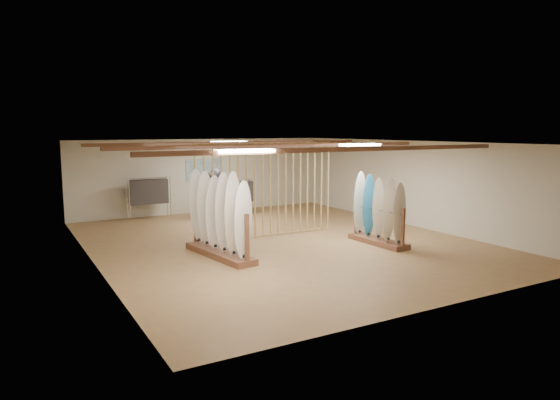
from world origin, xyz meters
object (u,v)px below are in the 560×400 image
clothing_rack_a (149,192)px  shopper_a (215,190)px  rack_left (219,228)px  shopper_b (213,193)px  clothing_rack_b (239,192)px  rack_right (378,221)px

clothing_rack_a → shopper_a: shopper_a is taller
rack_left → shopper_b: bearing=62.0°
clothing_rack_a → shopper_a: (2.11, -1.01, 0.03)m
rack_left → shopper_a: bearing=61.0°
clothing_rack_a → clothing_rack_b: clothing_rack_a is taller
clothing_rack_b → rack_right: bearing=-94.5°
rack_right → clothing_rack_a: bearing=121.2°
clothing_rack_b → rack_left: bearing=-137.6°
clothing_rack_b → shopper_a: 0.98m
rack_left → shopper_b: rack_left is taller
rack_right → shopper_a: 6.43m
clothing_rack_b → shopper_a: shopper_a is taller
rack_left → clothing_rack_b: bearing=52.6°
shopper_a → shopper_b: bearing=59.8°
clothing_rack_a → shopper_b: (1.91, -1.27, -0.03)m
rack_right → clothing_rack_b: rack_right is taller
rack_left → shopper_b: size_ratio=1.39×
shopper_a → clothing_rack_b: bearing=-168.0°
rack_right → rack_left: bearing=166.9°
clothing_rack_b → clothing_rack_a: bearing=145.3°
shopper_a → shopper_b: size_ratio=1.07×
shopper_a → shopper_b: shopper_a is taller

